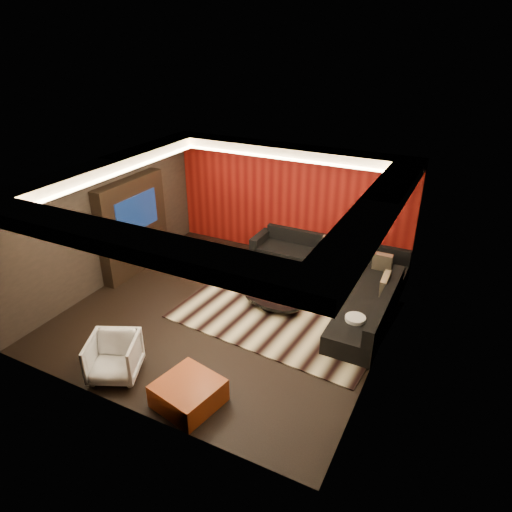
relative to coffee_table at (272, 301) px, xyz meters
The scene contains 26 objects.
floor 0.89m from the coffee_table, 143.43° to the right, with size 6.00×6.00×0.02m, color black.
ceiling 2.82m from the coffee_table, 143.43° to the right, with size 6.00×6.00×0.02m, color silver.
wall_back 2.88m from the coffee_table, 105.84° to the left, with size 6.00×0.02×2.80m, color black.
wall_left 3.96m from the coffee_table, behind, with size 0.02×6.00×2.80m, color black.
wall_right 2.68m from the coffee_table, 12.80° to the right, with size 0.02×6.00×2.80m, color black.
red_feature_wall 2.85m from the coffee_table, 106.09° to the left, with size 5.98×0.05×2.78m, color #6B0C0A.
soffit_back 3.43m from the coffee_table, 107.96° to the left, with size 6.00×0.60×0.22m, color silver.
soffit_front 4.18m from the coffee_table, 102.35° to the right, with size 6.00×0.60×0.22m, color silver.
soffit_left 4.29m from the coffee_table, behind, with size 0.60×4.80×0.22m, color silver.
soffit_right 3.29m from the coffee_table, 14.71° to the right, with size 0.60×4.80×0.22m, color silver.
cove_back 3.16m from the coffee_table, 111.02° to the left, with size 4.80×0.08×0.04m, color #FFD899.
cove_front 3.86m from the coffee_table, 103.75° to the right, with size 4.80×0.08×0.04m, color #FFD899.
cove_left 3.97m from the coffee_table, behind, with size 0.08×4.80×0.04m, color #FFD899.
cove_right 3.02m from the coffee_table, 17.56° to the right, with size 0.08×4.80×0.04m, color #FFD899.
tv_surround 3.69m from the coffee_table, behind, with size 0.30×2.00×2.20m, color black.
tv_screen 3.64m from the coffee_table, behind, with size 0.04×1.30×0.80m, color black.
tv_shelf 3.44m from the coffee_table, behind, with size 0.04×1.60×0.04m, color black.
rug 0.34m from the coffee_table, ahead, with size 4.00×3.00×0.02m, color beige.
coffee_table is the anchor object (origin of this frame).
drum_stool 1.77m from the coffee_table, 140.41° to the left, with size 0.36×0.36×0.42m, color black.
striped_pouf 1.92m from the coffee_table, 138.54° to the left, with size 0.58×0.58×0.32m, color #C2B296.
white_side_table 1.82m from the coffee_table, ahead, with size 0.37×0.37×0.47m, color silver.
orange_ottoman 3.01m from the coffee_table, 89.80° to the right, with size 0.88×0.88×0.39m, color #A92715.
armchair 3.35m from the coffee_table, 115.27° to the right, with size 0.77×0.79×0.72m, color white.
sectional_sofa 1.70m from the coffee_table, 52.52° to the left, with size 3.65×3.50×0.75m.
throw_pillows 2.23m from the coffee_table, 48.18° to the left, with size 1.80×1.63×0.50m.
Camera 1 is at (4.00, -6.70, 5.17)m, focal length 32.00 mm.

